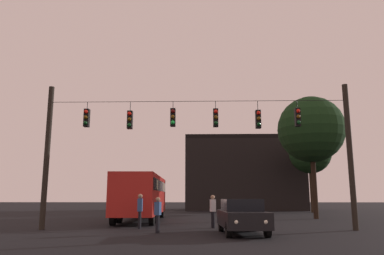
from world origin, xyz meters
TOP-DOWN VIEW (x-y plane):
  - ground_plane at (0.00, 24.50)m, footprint 168.00×168.00m
  - overhead_signal_span at (-0.07, 12.70)m, footprint 15.83×0.44m
  - city_bus at (-3.88, 19.67)m, footprint 2.90×11.08m
  - car_near_right at (2.02, 10.74)m, footprint 2.05×4.42m
  - pedestrian_crossing_left at (-1.77, 11.12)m, footprint 0.30×0.40m
  - pedestrian_crossing_center at (-2.95, 13.27)m, footprint 0.26×0.37m
  - pedestrian_crossing_right at (0.83, 13.88)m, footprint 0.33×0.41m
  - corner_building at (5.46, 42.21)m, footprint 14.33×9.51m
  - tree_left_silhouette at (8.80, 22.49)m, footprint 5.15×5.15m
  - tree_behind_building at (11.94, 33.98)m, footprint 4.49×4.49m

SIDE VIEW (x-z plane):
  - ground_plane at x=0.00m, z-range 0.00..0.00m
  - car_near_right at x=2.02m, z-range 0.04..1.56m
  - pedestrian_crossing_left at x=-1.77m, z-range 0.10..1.70m
  - pedestrian_crossing_right at x=0.83m, z-range 0.12..1.83m
  - pedestrian_crossing_center at x=-2.95m, z-range 0.12..1.89m
  - city_bus at x=-3.88m, z-range 0.37..3.37m
  - overhead_signal_span at x=-0.07m, z-range 0.69..8.10m
  - corner_building at x=5.46m, z-range 0.00..8.99m
  - tree_behind_building at x=11.94m, z-range 1.99..10.55m
  - tree_left_silhouette at x=8.80m, z-range 2.09..11.47m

